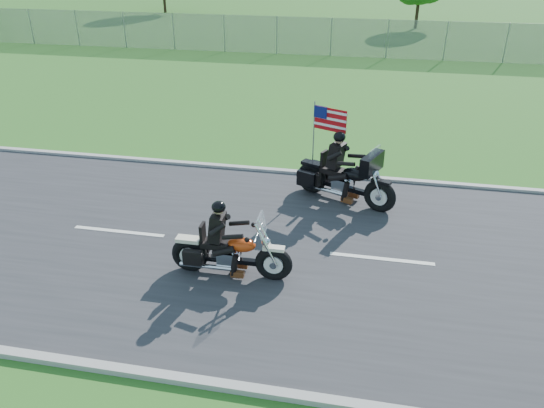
# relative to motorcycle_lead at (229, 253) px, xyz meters

# --- Properties ---
(ground) EXTENTS (420.00, 420.00, 0.00)m
(ground) POSITION_rel_motorcycle_lead_xyz_m (-0.96, 1.12, -0.53)
(ground) COLOR #234D18
(ground) RESTS_ON ground
(road) EXTENTS (120.00, 8.00, 0.04)m
(road) POSITION_rel_motorcycle_lead_xyz_m (-0.96, 1.12, -0.51)
(road) COLOR #28282B
(road) RESTS_ON ground
(curb_north) EXTENTS (120.00, 0.18, 0.12)m
(curb_north) POSITION_rel_motorcycle_lead_xyz_m (-0.96, 5.17, -0.48)
(curb_north) COLOR #9E9B93
(curb_north) RESTS_ON ground
(curb_south) EXTENTS (120.00, 0.18, 0.12)m
(curb_south) POSITION_rel_motorcycle_lead_xyz_m (-0.96, -2.93, -0.48)
(curb_south) COLOR #9E9B93
(curb_south) RESTS_ON ground
(fence) EXTENTS (60.00, 0.03, 2.00)m
(fence) POSITION_rel_motorcycle_lead_xyz_m (-5.96, 21.12, 0.47)
(fence) COLOR gray
(fence) RESTS_ON ground
(motorcycle_lead) EXTENTS (2.50, 0.59, 1.68)m
(motorcycle_lead) POSITION_rel_motorcycle_lead_xyz_m (0.00, 0.00, 0.00)
(motorcycle_lead) COLOR black
(motorcycle_lead) RESTS_ON ground
(motorcycle_follow) EXTENTS (2.64, 1.44, 2.32)m
(motorcycle_follow) POSITION_rel_motorcycle_lead_xyz_m (2.03, 3.72, 0.10)
(motorcycle_follow) COLOR black
(motorcycle_follow) RESTS_ON ground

